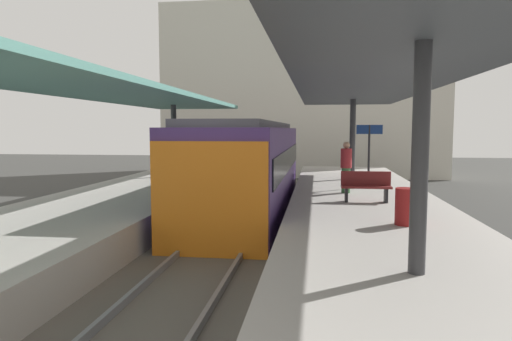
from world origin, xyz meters
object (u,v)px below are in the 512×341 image
(commuter_train, at_px, (249,167))
(passenger_near_bench, at_px, (346,166))
(platform_bench, at_px, (366,185))
(platform_sign, at_px, (369,142))
(litter_bin, at_px, (405,207))

(commuter_train, relative_size, passenger_near_bench, 7.42)
(platform_bench, height_order, platform_sign, platform_sign)
(platform_sign, height_order, litter_bin, platform_sign)
(passenger_near_bench, bearing_deg, platform_sign, 59.83)
(passenger_near_bench, bearing_deg, platform_bench, -75.60)
(platform_sign, bearing_deg, litter_bin, -89.19)
(platform_sign, relative_size, litter_bin, 2.76)
(commuter_train, relative_size, platform_bench, 8.79)
(commuter_train, distance_m, platform_sign, 4.31)
(commuter_train, bearing_deg, litter_bin, -53.79)
(commuter_train, height_order, passenger_near_bench, commuter_train)
(commuter_train, xyz_separation_m, litter_bin, (4.27, -5.83, -0.33))
(platform_sign, bearing_deg, platform_bench, -97.34)
(litter_bin, xyz_separation_m, passenger_near_bench, (-0.97, 4.91, 0.46))
(platform_bench, xyz_separation_m, platform_sign, (0.42, 3.28, 1.16))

